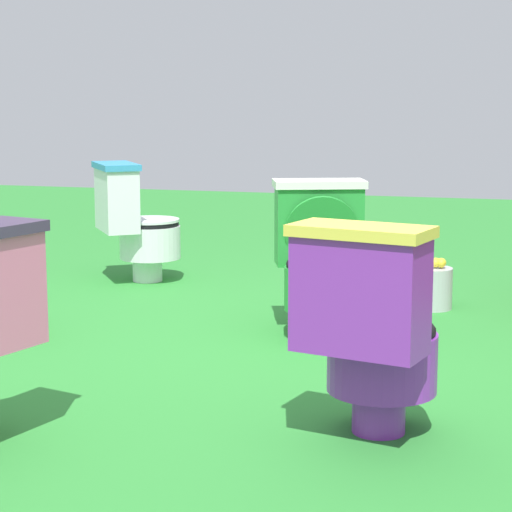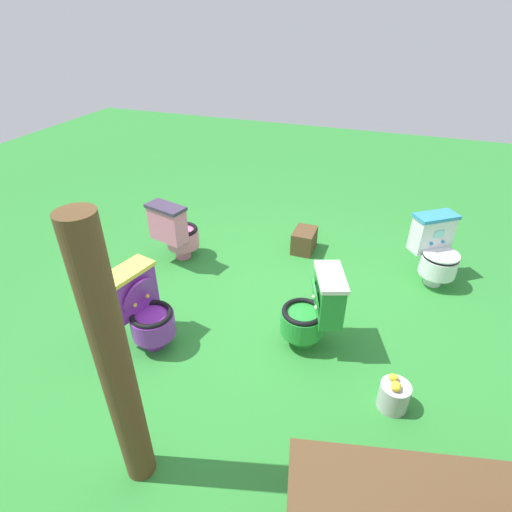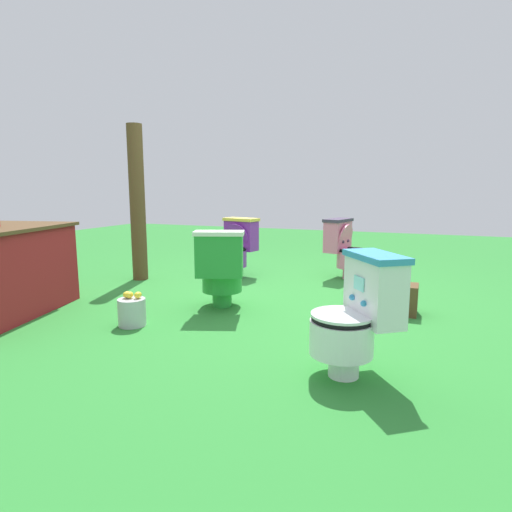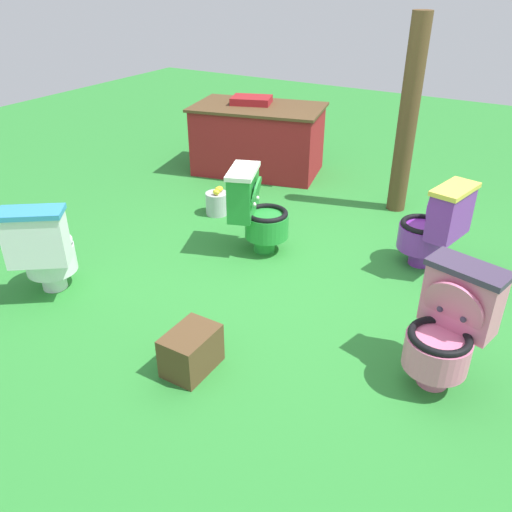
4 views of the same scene
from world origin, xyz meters
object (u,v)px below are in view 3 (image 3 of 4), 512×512
(toilet_purple, at_px, (236,247))
(toilet_white, at_px, (356,315))
(toilet_pink, at_px, (345,248))
(small_crate, at_px, (397,298))
(toilet_green, at_px, (221,268))
(wooden_post, at_px, (137,204))
(lemon_bucket, at_px, (132,311))

(toilet_purple, relative_size, toilet_white, 1.00)
(toilet_pink, height_order, small_crate, toilet_pink)
(toilet_pink, relative_size, toilet_green, 1.00)
(toilet_purple, xyz_separation_m, wooden_post, (-0.59, 1.01, 0.54))
(small_crate, height_order, lemon_bucket, lemon_bucket)
(wooden_post, relative_size, lemon_bucket, 6.63)
(wooden_post, bearing_deg, toilet_white, -121.46)
(lemon_bucket, bearing_deg, toilet_pink, -27.05)
(toilet_green, relative_size, lemon_bucket, 2.63)
(lemon_bucket, bearing_deg, wooden_post, 34.88)
(small_crate, xyz_separation_m, lemon_bucket, (-1.15, 1.95, -0.02))
(toilet_white, bearing_deg, toilet_green, 18.42)
(toilet_pink, relative_size, wooden_post, 0.40)
(wooden_post, distance_m, lemon_bucket, 1.97)
(toilet_purple, distance_m, toilet_white, 2.96)
(toilet_purple, relative_size, wooden_post, 0.40)
(wooden_post, relative_size, small_crate, 5.26)
(small_crate, bearing_deg, toilet_white, 174.16)
(toilet_purple, bearing_deg, wooden_post, 43.04)
(toilet_purple, distance_m, wooden_post, 1.29)
(wooden_post, xyz_separation_m, lemon_bucket, (-1.48, -1.03, -0.80))
(toilet_green, relative_size, small_crate, 2.09)
(wooden_post, height_order, lemon_bucket, wooden_post)
(toilet_purple, relative_size, toilet_pink, 1.00)
(toilet_purple, bearing_deg, toilet_white, 141.08)
(small_crate, bearing_deg, wooden_post, 83.80)
(wooden_post, height_order, small_crate, wooden_post)
(toilet_green, bearing_deg, wooden_post, 132.28)
(wooden_post, distance_m, small_crate, 3.10)
(toilet_purple, height_order, toilet_pink, same)
(toilet_white, distance_m, toilet_green, 1.67)
(toilet_white, height_order, small_crate, toilet_white)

